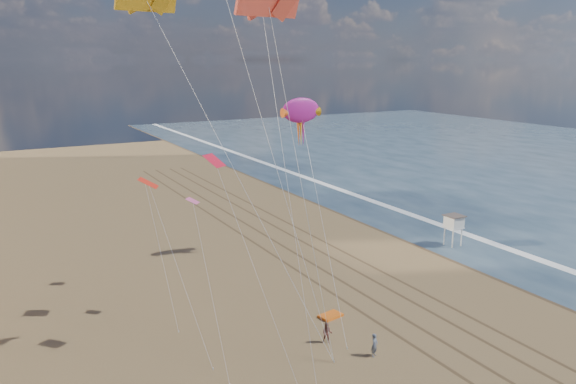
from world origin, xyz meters
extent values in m
plane|color=#42301E|center=(19.00, 40.00, 0.00)|extent=(260.00, 260.00, 0.00)
plane|color=white|center=(23.20, 40.00, 0.00)|extent=(260.00, 260.00, 0.00)
cube|color=brown|center=(-1.20, 30.00, 0.01)|extent=(0.28, 120.00, 0.01)
cube|color=brown|center=(1.20, 30.00, 0.01)|extent=(0.28, 120.00, 0.01)
cube|color=brown|center=(4.00, 30.00, 0.01)|extent=(0.28, 120.00, 0.01)
cube|color=brown|center=(6.20, 30.00, 0.01)|extent=(0.28, 120.00, 0.01)
cylinder|color=silver|center=(17.88, 27.87, 1.00)|extent=(0.13, 0.13, 2.00)
cylinder|color=silver|center=(19.21, 27.87, 1.00)|extent=(0.13, 0.13, 2.00)
cylinder|color=silver|center=(17.88, 29.20, 1.00)|extent=(0.13, 0.13, 2.00)
cylinder|color=silver|center=(19.21, 29.20, 1.00)|extent=(0.13, 0.13, 2.00)
cube|color=silver|center=(18.54, 28.54, 2.17)|extent=(1.78, 1.78, 0.13)
cube|color=silver|center=(18.54, 28.54, 2.83)|extent=(1.67, 1.67, 1.22)
cube|color=#473D38|center=(18.54, 28.54, 3.55)|extent=(2.00, 2.00, 0.11)
cube|color=orange|center=(-3.99, 19.72, 0.11)|extent=(2.09, 1.54, 0.22)
ellipsoid|color=#B11B8E|center=(1.25, 33.87, 15.87)|extent=(4.42, 0.83, 2.62)
cone|color=#E45915|center=(-0.33, 33.87, 15.67)|extent=(1.18, 0.99, 0.99)
cone|color=gold|center=(2.83, 33.87, 15.67)|extent=(1.18, 0.99, 0.99)
cylinder|color=silver|center=(-2.30, 24.24, 7.44)|extent=(0.03, 0.03, 25.36)
imported|color=slate|center=(-4.69, 12.84, 0.87)|extent=(0.76, 0.69, 1.75)
imported|color=brown|center=(-6.67, 16.09, 0.82)|extent=(1.01, 0.98, 1.64)
cube|color=orange|center=(-14.45, 32.89, 25.84)|extent=(5.49, 1.80, 1.87)
cube|color=#F74E37|center=(-11.64, 15.71, 24.29)|extent=(4.63, 1.55, 1.58)
plane|color=red|center=(-14.26, 18.78, 14.28)|extent=(1.85, 1.78, 0.77)
plane|color=#E75A98|center=(-13.75, 25.11, 10.01)|extent=(1.39, 1.39, 0.39)
plane|color=orange|center=(-15.44, 33.12, 10.22)|extent=(1.28, 1.32, 0.45)
plane|color=red|center=(-16.86, 26.46, 11.53)|extent=(1.98, 2.06, 0.75)
camera|label=1|loc=(-27.93, -16.42, 20.92)|focal=35.00mm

